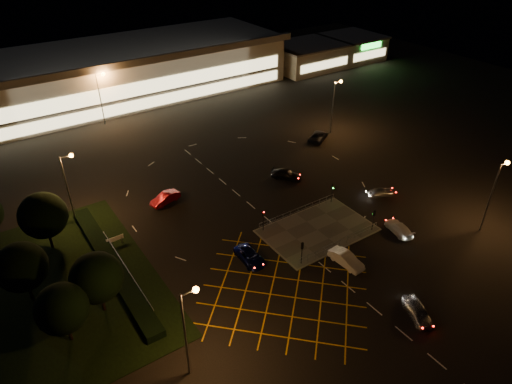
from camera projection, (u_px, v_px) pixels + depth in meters
ground at (296, 228)px, 60.94m from camera, size 180.00×180.00×0.00m
pedestrian_island at (317, 230)px, 60.45m from camera, size 14.00×9.00×0.12m
grass_verge at (70, 284)px, 51.87m from camera, size 18.00×30.00×0.08m
hedge at (112, 265)px, 53.99m from camera, size 2.00×26.00×1.00m
supermarket at (125, 71)px, 101.50m from camera, size 72.00×26.50×10.50m
retail_unit_a at (307, 56)px, 118.79m from camera, size 18.80×14.80×6.35m
retail_unit_b at (352, 47)px, 126.34m from camera, size 14.80×14.80×6.35m
streetlight_sw at (188, 322)px, 38.82m from camera, size 1.78×0.56×10.03m
streetlight_se at (496, 187)px, 57.29m from camera, size 1.78×0.56×10.03m
streetlight_nw at (69, 179)px, 58.89m from camera, size 1.78×0.56×10.03m
streetlight_ne at (335, 99)px, 83.00m from camera, size 1.78×0.56×10.03m
streetlight_far_left at (101, 92)px, 86.53m from camera, size 1.78×0.56×10.03m
streetlight_far_right at (267, 56)px, 106.85m from camera, size 1.78×0.56×10.03m
signal_sw at (302, 249)px, 53.58m from camera, size 0.28×0.30×3.15m
signal_se at (374, 216)px, 59.26m from camera, size 0.28×0.30×3.15m
signal_nw at (263, 216)px, 59.18m from camera, size 0.28×0.30×3.15m
signal_ne at (332, 189)px, 64.85m from camera, size 0.28×0.30×3.15m
tree_a at (62, 309)px, 43.03m from camera, size 5.04×5.04×6.86m
tree_b at (21, 267)px, 47.52m from camera, size 5.40×5.40×7.35m
tree_c at (43, 215)px, 54.85m from camera, size 5.76×5.76×7.84m
tree_e at (97, 278)px, 46.16m from camera, size 5.40×5.40×7.35m
car_near_silver at (418, 311)px, 47.49m from camera, size 3.39×4.84×1.53m
car_queue_white at (346, 259)px, 54.43m from camera, size 1.96×4.77×1.54m
car_left_blue at (250, 256)px, 55.03m from camera, size 2.46×4.97×1.35m
car_far_dkgrey at (286, 174)px, 71.65m from camera, size 4.50×4.96×1.39m
car_right_silver at (381, 192)px, 67.37m from camera, size 4.07×2.81×1.29m
car_circ_red at (165, 198)px, 65.76m from camera, size 4.83×2.72×1.51m
car_east_grey at (318, 136)px, 83.44m from camera, size 5.76×4.75×1.46m
car_approach_white at (399, 228)px, 59.83m from camera, size 2.86×4.91×1.34m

